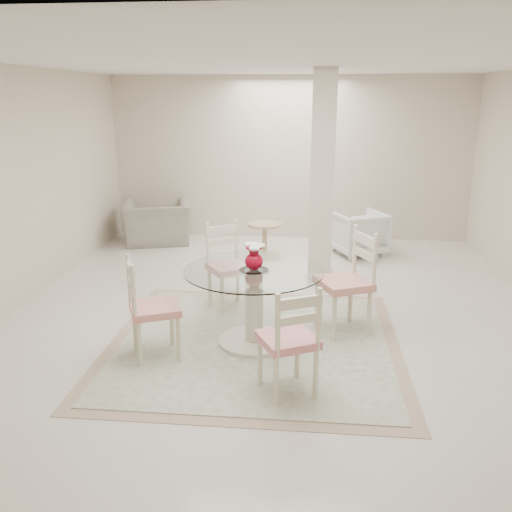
# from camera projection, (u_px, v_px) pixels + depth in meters

# --- Properties ---
(ground) EXTENTS (7.00, 7.00, 0.00)m
(ground) POSITION_uv_depth(u_px,v_px,m) (275.00, 313.00, 6.12)
(ground) COLOR silver
(ground) RESTS_ON ground
(room_shell) EXTENTS (6.02, 7.02, 2.71)m
(room_shell) POSITION_uv_depth(u_px,v_px,m) (277.00, 147.00, 5.60)
(room_shell) COLOR beige
(room_shell) RESTS_ON ground
(column) EXTENTS (0.30, 0.30, 2.70)m
(column) POSITION_uv_depth(u_px,v_px,m) (322.00, 178.00, 6.93)
(column) COLOR beige
(column) RESTS_ON ground
(area_rug) EXTENTS (2.86, 2.86, 0.02)m
(area_rug) POSITION_uv_depth(u_px,v_px,m) (254.00, 343.00, 5.37)
(area_rug) COLOR tan
(area_rug) RESTS_ON ground
(dining_table) EXTENTS (1.34, 1.34, 0.77)m
(dining_table) POSITION_uv_depth(u_px,v_px,m) (254.00, 307.00, 5.26)
(dining_table) COLOR beige
(dining_table) RESTS_ON ground
(red_vase) EXTENTS (0.20, 0.19, 0.26)m
(red_vase) POSITION_uv_depth(u_px,v_px,m) (254.00, 256.00, 5.11)
(red_vase) COLOR #A3051B
(red_vase) RESTS_ON dining_table
(dining_chair_east) EXTENTS (0.63, 0.63, 1.20)m
(dining_chair_east) POSITION_uv_depth(u_px,v_px,m) (351.00, 274.00, 5.48)
(dining_chair_east) COLOR beige
(dining_chair_east) RESTS_ON ground
(dining_chair_north) EXTENTS (0.61, 0.61, 1.10)m
(dining_chair_north) POSITION_uv_depth(u_px,v_px,m) (227.00, 260.00, 6.14)
(dining_chair_north) COLOR #EFE1C4
(dining_chair_north) RESTS_ON ground
(dining_chair_west) EXTENTS (0.57, 0.57, 1.08)m
(dining_chair_west) POSITION_uv_depth(u_px,v_px,m) (147.00, 301.00, 4.92)
(dining_chair_west) COLOR beige
(dining_chair_west) RESTS_ON ground
(dining_chair_south) EXTENTS (0.57, 0.57, 1.06)m
(dining_chair_south) POSITION_uv_depth(u_px,v_px,m) (291.00, 334.00, 4.28)
(dining_chair_south) COLOR #EEE7C4
(dining_chair_south) RESTS_ON ground
(recliner_taupe) EXTENTS (1.28, 1.19, 0.69)m
(recliner_taupe) POSITION_uv_depth(u_px,v_px,m) (157.00, 223.00, 8.98)
(recliner_taupe) COLOR gray
(recliner_taupe) RESTS_ON ground
(armchair_white) EXTENTS (0.95, 0.96, 0.67)m
(armchair_white) POSITION_uv_depth(u_px,v_px,m) (359.00, 233.00, 8.34)
(armchair_white) COLOR silver
(armchair_white) RESTS_ON ground
(side_table) EXTENTS (0.51, 0.51, 0.53)m
(side_table) POSITION_uv_depth(u_px,v_px,m) (265.00, 242.00, 8.17)
(side_table) COLOR tan
(side_table) RESTS_ON ground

